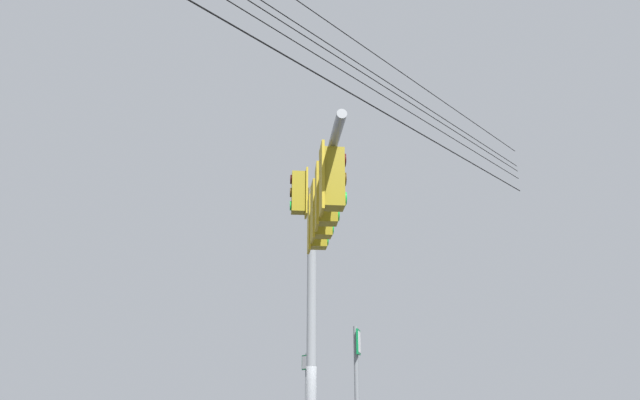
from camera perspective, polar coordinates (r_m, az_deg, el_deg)
The scene contains 2 objects.
signal_mast_assembly at distance 10.24m, azimuth -0.26°, elevation -3.66°, with size 4.69×2.28×6.58m.
overhead_wire_span at distance 14.20m, azimuth 2.05°, elevation 13.87°, with size 19.67×9.40×2.20m.
Camera 1 is at (-10.88, -3.53, 2.07)m, focal length 31.08 mm.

